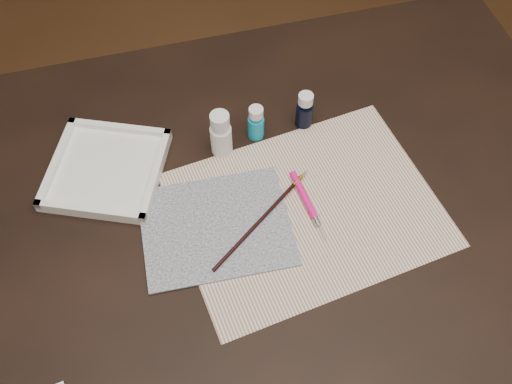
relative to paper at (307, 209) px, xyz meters
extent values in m
cube|color=#422614|center=(-0.09, 0.03, -0.76)|extent=(3.50, 3.50, 0.02)
cube|color=black|center=(-0.09, 0.03, -0.38)|extent=(1.30, 0.90, 0.75)
cube|color=white|center=(0.00, 0.00, 0.00)|extent=(0.49, 0.40, 0.00)
cube|color=black|center=(-0.16, 0.01, 0.00)|extent=(0.26, 0.22, 0.00)
cylinder|color=white|center=(-0.12, 0.17, 0.05)|extent=(0.05, 0.05, 0.10)
cylinder|color=#1291B8|center=(-0.04, 0.19, 0.04)|extent=(0.04, 0.04, 0.08)
cylinder|color=black|center=(0.05, 0.19, 0.04)|extent=(0.04, 0.04, 0.08)
cube|color=white|center=(-0.33, 0.17, 0.01)|extent=(0.26, 0.26, 0.02)
camera|label=1|loc=(-0.22, -0.48, 0.86)|focal=40.00mm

